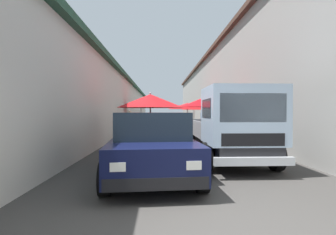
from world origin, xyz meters
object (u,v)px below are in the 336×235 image
object	(u,v)px
fruit_stall_far_left	(204,106)
fruit_stall_near_left	(194,110)
vendor_by_crates	(130,122)
vendor_in_shade	(208,124)
fruit_stall_far_right	(187,109)
hatchback_car	(151,143)
fruit_stall_near_right	(150,106)
fruit_stall_mid_lane	(141,106)
parked_scooter	(227,136)
delivery_truck	(233,127)

from	to	relation	value
fruit_stall_far_left	fruit_stall_near_left	xyz separation A→B (m)	(9.06, -0.76, -0.14)
vendor_by_crates	vendor_in_shade	distance (m)	5.61
fruit_stall_far_right	hatchback_car	xyz separation A→B (m)	(-12.52, 2.19, -0.97)
vendor_in_shade	vendor_by_crates	bearing A→B (deg)	43.70
fruit_stall_far_left	fruit_stall_near_right	bearing A→B (deg)	140.31
fruit_stall_near_right	fruit_stall_mid_lane	bearing A→B (deg)	6.35
fruit_stall_near_left	hatchback_car	distance (m)	15.94
parked_scooter	fruit_stall_far_left	bearing A→B (deg)	21.04
fruit_stall_far_left	hatchback_car	world-z (taller)	fruit_stall_far_left
hatchback_car	parked_scooter	bearing A→B (deg)	-32.24
fruit_stall_mid_lane	delivery_truck	world-z (taller)	fruit_stall_mid_lane
fruit_stall_mid_lane	fruit_stall_near_left	bearing A→B (deg)	-52.47
fruit_stall_mid_lane	vendor_by_crates	world-z (taller)	fruit_stall_mid_lane
fruit_stall_far_left	vendor_in_shade	xyz separation A→B (m)	(-1.35, 0.06, -0.80)
fruit_stall_near_left	hatchback_car	xyz separation A→B (m)	(-15.61, 3.12, -0.87)
hatchback_car	parked_scooter	size ratio (longest dim) A/B	2.38
fruit_stall_far_right	vendor_by_crates	size ratio (longest dim) A/B	1.84
delivery_truck	fruit_stall_far_right	bearing A→B (deg)	0.11
fruit_stall_near_right	vendor_in_shade	world-z (taller)	fruit_stall_near_right
hatchback_car	delivery_truck	world-z (taller)	delivery_truck
fruit_stall_mid_lane	vendor_in_shade	xyz separation A→B (m)	(-7.14, -3.44, -0.92)
hatchback_car	parked_scooter	xyz separation A→B (m)	(4.80, -3.03, -0.29)
fruit_stall_near_right	hatchback_car	bearing A→B (deg)	-177.38
fruit_stall_far_right	hatchback_car	bearing A→B (deg)	170.10
fruit_stall_far_left	vendor_by_crates	bearing A→B (deg)	55.53
fruit_stall_far_right	delivery_truck	distance (m)	11.51
fruit_stall_far_right	fruit_stall_near_left	distance (m)	3.23
parked_scooter	vendor_in_shade	bearing A→B (deg)	61.84
fruit_stall_near_left	vendor_in_shade	world-z (taller)	fruit_stall_near_left
fruit_stall_far_left	delivery_truck	distance (m)	5.56
delivery_truck	vendor_in_shade	size ratio (longest dim) A/B	3.01
vendor_in_shade	parked_scooter	world-z (taller)	vendor_in_shade
hatchback_car	vendor_in_shade	xyz separation A→B (m)	(5.19, -2.30, 0.21)
fruit_stall_far_right	fruit_stall_mid_lane	distance (m)	3.34
fruit_stall_far_right	delivery_truck	bearing A→B (deg)	-179.89
fruit_stall_far_right	fruit_stall_near_left	size ratio (longest dim) A/B	1.29
fruit_stall_far_right	fruit_stall_near_right	world-z (taller)	fruit_stall_near_right
fruit_stall_near_left	vendor_in_shade	bearing A→B (deg)	175.50
fruit_stall_mid_lane	delivery_truck	distance (m)	11.82
fruit_stall_near_right	parked_scooter	world-z (taller)	fruit_stall_near_right
fruit_stall_far_left	parked_scooter	bearing A→B (deg)	-158.96
delivery_truck	fruit_stall_near_left	bearing A→B (deg)	-3.58
hatchback_car	fruit_stall_far_right	bearing A→B (deg)	-9.90
fruit_stall_far_right	fruit_stall_near_right	bearing A→B (deg)	165.41
fruit_stall_far_left	parked_scooter	size ratio (longest dim) A/B	1.34
vendor_in_shade	parked_scooter	xyz separation A→B (m)	(-0.39, -0.73, -0.50)
hatchback_car	vendor_by_crates	size ratio (longest dim) A/B	2.60
vendor_in_shade	parked_scooter	distance (m)	0.97
fruit_stall_far_right	fruit_stall_mid_lane	world-z (taller)	fruit_stall_mid_lane
delivery_truck	parked_scooter	bearing A→B (deg)	-12.31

